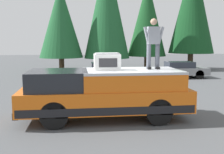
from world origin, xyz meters
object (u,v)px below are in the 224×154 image
(parked_car_grey, at_px, (178,70))
(parked_car_silver, at_px, (104,71))
(pickup_truck, at_px, (105,93))
(person_on_truck_bed, at_px, (153,42))
(compressor_unit, at_px, (107,61))

(parked_car_grey, xyz_separation_m, parked_car_silver, (-0.21, 5.33, 0.00))
(pickup_truck, bearing_deg, parked_car_silver, -5.33)
(person_on_truck_bed, xyz_separation_m, parked_car_silver, (9.37, 0.76, -1.97))
(compressor_unit, relative_size, parked_car_silver, 0.20)
(compressor_unit, bearing_deg, person_on_truck_bed, -87.28)
(compressor_unit, distance_m, person_on_truck_bed, 1.70)
(pickup_truck, relative_size, parked_car_silver, 1.35)
(compressor_unit, distance_m, parked_car_silver, 9.57)
(parked_car_silver, bearing_deg, person_on_truck_bed, -175.36)
(pickup_truck, distance_m, parked_car_grey, 11.53)
(compressor_unit, distance_m, parked_car_grey, 11.53)
(pickup_truck, height_order, compressor_unit, compressor_unit)
(compressor_unit, xyz_separation_m, person_on_truck_bed, (0.07, -1.58, 0.62))
(person_on_truck_bed, bearing_deg, parked_car_grey, -25.49)
(person_on_truck_bed, distance_m, parked_car_grey, 10.80)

